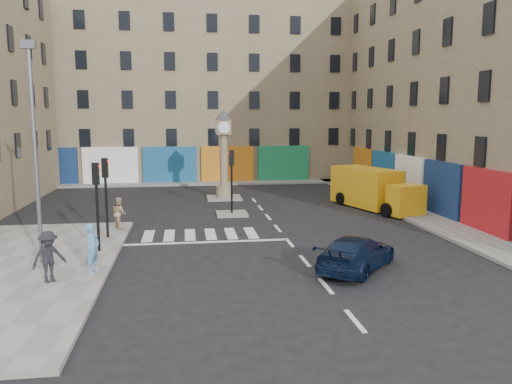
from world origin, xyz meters
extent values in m
plane|color=black|center=(0.00, 0.00, 0.00)|extent=(120.00, 120.00, 0.00)
cube|color=gray|center=(-11.00, -2.00, 0.07)|extent=(7.00, 16.00, 0.15)
cube|color=gray|center=(8.70, 10.00, 0.07)|extent=(2.60, 30.00, 0.15)
cube|color=gray|center=(-4.00, 22.20, 0.07)|extent=(32.00, 2.40, 0.15)
cube|color=gray|center=(-2.00, 8.00, 0.06)|extent=(1.80, 1.80, 0.12)
cube|color=gray|center=(-2.00, 14.00, 0.06)|extent=(2.40, 2.40, 0.12)
cube|color=#907F5E|center=(15.00, 10.00, 8.00)|extent=(10.00, 30.00, 16.00)
cube|color=#89765B|center=(-4.00, 28.00, 8.50)|extent=(32.00, 10.00, 17.00)
cylinder|color=black|center=(-8.30, 0.20, 1.55)|extent=(0.12, 0.12, 2.80)
cube|color=black|center=(-8.30, 0.20, 3.40)|extent=(0.28, 0.22, 0.90)
cylinder|color=black|center=(-8.30, 2.60, 1.55)|extent=(0.12, 0.12, 2.80)
cube|color=black|center=(-8.30, 2.60, 3.40)|extent=(0.28, 0.22, 0.90)
cylinder|color=black|center=(-2.00, 8.00, 1.52)|extent=(0.12, 0.12, 2.80)
cube|color=black|center=(-2.00, 8.00, 3.37)|extent=(0.28, 0.22, 0.90)
cylinder|color=#595B60|center=(-10.20, -1.20, 4.15)|extent=(0.16, 0.16, 8.00)
cube|color=#595B60|center=(-10.20, -1.20, 8.30)|extent=(0.50, 0.25, 0.30)
cylinder|color=#907F5E|center=(-2.00, 14.00, 0.52)|extent=(1.10, 1.10, 0.80)
cylinder|color=#907F5E|center=(-2.00, 14.00, 2.72)|extent=(0.56, 0.56, 3.60)
cube|color=#907F5E|center=(-2.00, 14.00, 5.02)|extent=(1.00, 1.00, 1.00)
cylinder|color=white|center=(-2.00, 13.48, 5.02)|extent=(0.80, 0.06, 0.80)
cone|color=#333338|center=(-2.00, 14.00, 5.87)|extent=(1.20, 1.20, 0.70)
imported|color=black|center=(1.65, -3.35, 0.64)|extent=(4.25, 4.50, 1.28)
cube|color=#EEA514|center=(6.76, 9.50, 1.30)|extent=(3.44, 5.37, 2.39)
cube|color=#EEA514|center=(7.85, 5.93, 0.99)|extent=(2.25, 1.77, 1.76)
cube|color=black|center=(7.87, 5.88, 1.40)|extent=(1.96, 1.41, 0.73)
cylinder|color=black|center=(6.74, 6.02, 0.42)|extent=(0.49, 0.87, 0.83)
cylinder|color=black|center=(8.73, 6.63, 0.42)|extent=(0.49, 0.87, 0.83)
cylinder|color=black|center=(5.41, 10.39, 0.42)|extent=(0.49, 0.87, 0.83)
cylinder|color=black|center=(7.39, 11.00, 0.42)|extent=(0.49, 0.87, 0.83)
imported|color=#5998CC|center=(-8.00, -2.86, 1.05)|extent=(0.64, 0.77, 1.81)
imported|color=tan|center=(-8.00, 4.50, 0.93)|extent=(0.89, 0.96, 1.57)
imported|color=black|center=(-9.27, -3.72, 1.03)|extent=(1.30, 1.22, 1.77)
camera|label=1|loc=(-4.63, -20.81, 5.66)|focal=35.00mm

